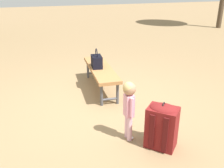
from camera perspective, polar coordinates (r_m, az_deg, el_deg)
name	(u,v)px	position (r m, az deg, el deg)	size (l,w,h in m)	color
ground_plane	(105,106)	(4.30, -1.60, -5.09)	(40.00, 40.00, 0.00)	#8C704C
park_bench	(101,70)	(4.84, -2.57, 3.15)	(1.63, 0.54, 0.45)	#9E6B3D
handbag	(97,61)	(4.79, -3.51, 5.25)	(0.34, 0.22, 0.37)	black
child_standing	(129,102)	(3.21, 3.86, -4.14)	(0.22, 0.17, 0.82)	#E5B2C6
backpack_large	(162,125)	(3.24, 11.29, -9.05)	(0.45, 0.45, 0.62)	maroon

